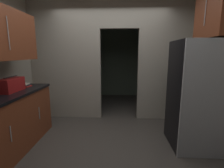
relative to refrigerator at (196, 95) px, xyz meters
The scene contains 8 objects.
ground 1.69m from the refrigerator, behind, with size 20.00×20.00×0.00m, color #47423D.
kitchen_partition 1.97m from the refrigerator, 141.85° to the left, with size 3.73×0.12×2.74m.
adjoining_room_shell 3.17m from the refrigerator, 117.42° to the left, with size 3.73×2.26×2.74m.
refrigerator is the anchor object (origin of this frame).
lower_cabinet_run 3.02m from the refrigerator, behind, with size 0.67×1.73×0.93m.
upper_cabinet_fridgeside 1.40m from the refrigerator, 22.07° to the left, with size 0.36×0.80×0.96m.
boombox 2.96m from the refrigerator, behind, with size 0.20×0.43×0.24m.
book_stack 2.94m from the refrigerator, behind, with size 0.14×0.17×0.06m.
Camera 1 is at (0.22, -2.40, 1.53)m, focal length 26.20 mm.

